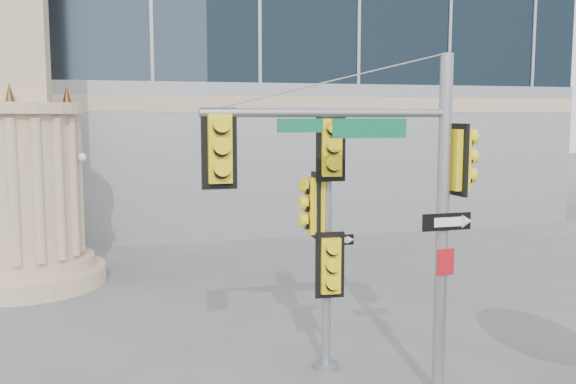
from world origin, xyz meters
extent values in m
cylinder|color=tan|center=(-6.00, 9.00, 0.25)|extent=(4.40, 4.40, 0.50)
cylinder|color=tan|center=(-6.00, 9.00, 0.65)|extent=(3.80, 3.80, 0.30)
cylinder|color=tan|center=(-6.00, 9.00, 2.80)|extent=(3.00, 3.00, 4.00)
cylinder|color=tan|center=(-6.00, 9.00, 4.95)|extent=(3.50, 3.50, 0.30)
cone|color=#472D14|center=(-4.70, 9.00, 5.35)|extent=(0.24, 0.24, 0.50)
cylinder|color=slate|center=(1.67, -0.63, 2.87)|extent=(0.21, 0.21, 5.74)
cylinder|color=slate|center=(-0.34, -0.66, 4.79)|extent=(4.02, 0.21, 0.13)
cube|color=#0B6038|center=(0.33, -0.67, 4.55)|extent=(1.24, 0.06, 0.31)
cube|color=yellow|center=(-2.07, -0.69, 4.26)|extent=(0.53, 0.28, 1.20)
cube|color=yellow|center=(1.93, -0.62, 4.02)|extent=(0.28, 0.53, 1.20)
cube|color=black|center=(1.67, -0.76, 3.01)|extent=(0.88, 0.04, 0.29)
cube|color=#B3101C|center=(1.67, -0.76, 2.34)|extent=(0.31, 0.03, 0.44)
cylinder|color=slate|center=(0.20, 0.97, 0.06)|extent=(0.47, 0.47, 0.12)
cylinder|color=slate|center=(0.20, 0.97, 2.43)|extent=(0.18, 0.18, 4.86)
cube|color=yellow|center=(0.18, 0.76, 4.18)|extent=(0.55, 0.31, 1.22)
cube|color=yellow|center=(-0.01, 0.99, 3.11)|extent=(0.31, 0.55, 1.22)
cube|color=yellow|center=(0.18, 0.76, 2.04)|extent=(0.55, 0.31, 1.22)
cube|color=black|center=(0.37, 0.84, 2.48)|extent=(0.60, 0.07, 0.19)
camera|label=1|loc=(-3.64, -10.03, 4.73)|focal=40.00mm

